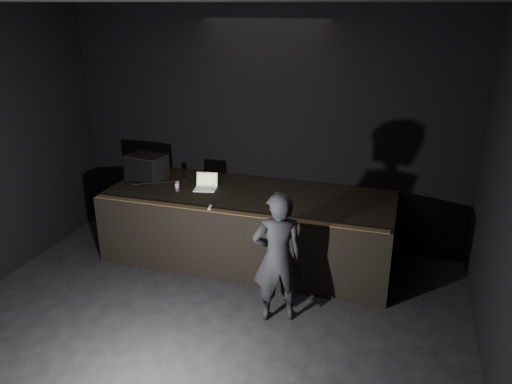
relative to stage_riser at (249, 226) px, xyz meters
The scene contains 10 objects.
room_walls 3.13m from the stage_riser, 90.00° to the right, with size 6.10×7.10×3.52m.
stage_riser is the anchor object (origin of this frame).
riser_lip 0.87m from the stage_riser, 90.00° to the right, with size 3.92×0.10×0.01m, color brown.
stage_monitor 1.81m from the stage_riser, behind, with size 0.62×0.50×0.37m.
cable 1.48m from the stage_riser, behind, with size 0.02×0.02×0.80m, color black.
laptop 0.86m from the stage_riser, behind, with size 0.35×0.32×0.21m.
beer_can 1.17m from the stage_riser, behind, with size 0.06×0.06×0.15m.
plastic_cup 0.75m from the stage_riser, behind, with size 0.09×0.09×0.11m, color white.
wii_remote 0.89m from the stage_riser, 115.58° to the right, with size 0.03×0.14×0.03m, color white.
person 1.55m from the stage_riser, 59.50° to the right, with size 0.58×0.38×1.59m, color black.
Camera 1 is at (2.02, -3.44, 3.48)m, focal length 35.00 mm.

